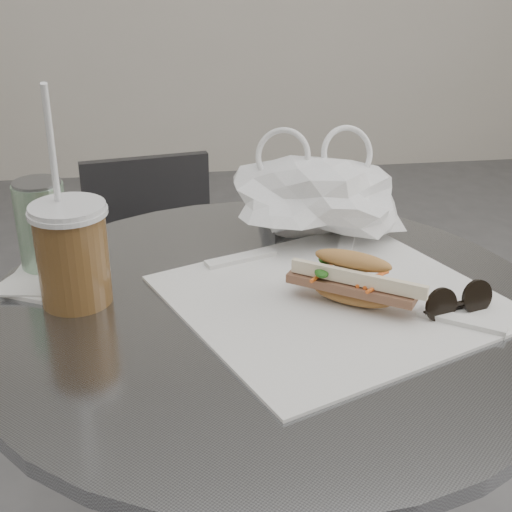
{
  "coord_description": "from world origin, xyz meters",
  "views": [
    {
      "loc": [
        -0.13,
        -0.61,
        1.19
      ],
      "look_at": [
        -0.01,
        0.24,
        0.79
      ],
      "focal_mm": 50.0,
      "sensor_mm": 36.0,
      "label": 1
    }
  ],
  "objects": [
    {
      "name": "cafe_table",
      "position": [
        0.0,
        0.2,
        0.47
      ],
      "size": [
        0.76,
        0.76,
        0.74
      ],
      "color": "slate",
      "rests_on": "ground"
    },
    {
      "name": "chair_far",
      "position": [
        -0.15,
        0.84,
        0.32
      ],
      "size": [
        0.37,
        0.4,
        0.71
      ],
      "rotation": [
        0.0,
        0.0,
        3.3
      ],
      "color": "#313134",
      "rests_on": "ground"
    },
    {
      "name": "sandwich_paper",
      "position": [
        0.09,
        0.2,
        0.74
      ],
      "size": [
        0.5,
        0.49,
        0.0
      ],
      "primitive_type": "cube",
      "rotation": [
        0.0,
        0.0,
        0.39
      ],
      "color": "white",
      "rests_on": "cafe_table"
    },
    {
      "name": "banh_mi",
      "position": [
        0.11,
        0.18,
        0.78
      ],
      "size": [
        0.21,
        0.19,
        0.07
      ],
      "rotation": [
        0.0,
        0.0,
        -0.6
      ],
      "color": "tan",
      "rests_on": "sandwich_paper"
    },
    {
      "name": "iced_coffee",
      "position": [
        -0.25,
        0.24,
        0.81
      ],
      "size": [
        0.1,
        0.1,
        0.29
      ],
      "color": "brown",
      "rests_on": "cafe_table"
    },
    {
      "name": "sunglasses",
      "position": [
        0.23,
        0.14,
        0.76
      ],
      "size": [
        0.1,
        0.05,
        0.04
      ],
      "rotation": [
        0.0,
        0.0,
        0.28
      ],
      "color": "black",
      "rests_on": "cafe_table"
    },
    {
      "name": "plastic_bag",
      "position": [
        0.11,
        0.41,
        0.8
      ],
      "size": [
        0.27,
        0.22,
        0.12
      ],
      "primitive_type": null,
      "rotation": [
        0.0,
        0.0,
        -0.12
      ],
      "color": "white",
      "rests_on": "cafe_table"
    },
    {
      "name": "napkin_stack",
      "position": [
        -0.29,
        0.3,
        0.74
      ],
      "size": [
        0.16,
        0.16,
        0.01
      ],
      "color": "white",
      "rests_on": "cafe_table"
    },
    {
      "name": "drink_can",
      "position": [
        -0.3,
        0.34,
        0.81
      ],
      "size": [
        0.07,
        0.07,
        0.13
      ],
      "color": "#589862",
      "rests_on": "cafe_table"
    }
  ]
}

